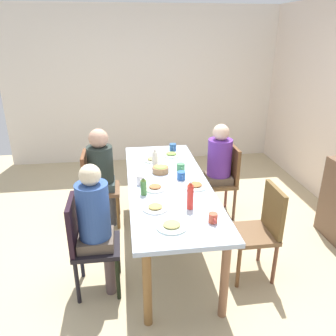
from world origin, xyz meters
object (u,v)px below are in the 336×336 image
(person_1, at_px, (218,163))
(person_3, at_px, (102,168))
(plate_4, at_px, (195,185))
(plate_5, at_px, (171,154))
(person_2, at_px, (96,220))
(plate_3, at_px, (153,160))
(bottle_1, at_px, (155,158))
(cup_3, at_px, (213,218))
(cup_2, at_px, (173,148))
(chair_0, at_px, (261,227))
(bowl_0, at_px, (160,169))
(bottle_2, at_px, (144,186))
(chair_3, at_px, (95,184))
(plate_0, at_px, (155,208))
(plate_2, at_px, (172,226))
(cup_0, at_px, (141,180))
(dining_table, at_px, (168,189))
(chair_1, at_px, (225,177))
(cup_1, at_px, (181,176))
(chair_2, at_px, (87,240))
(cup_4, at_px, (181,167))
(plate_1, at_px, (155,188))

(person_1, distance_m, person_3, 1.39)
(plate_4, bearing_deg, plate_5, -173.78)
(person_2, xyz_separation_m, plate_3, (-1.19, 0.60, 0.06))
(person_2, height_order, bottle_1, person_2)
(person_1, distance_m, cup_3, 1.47)
(plate_5, distance_m, bottle_1, 0.42)
(cup_2, bearing_deg, chair_0, 21.64)
(bowl_0, bearing_deg, plate_3, -172.68)
(cup_3, xyz_separation_m, bottle_2, (-0.57, -0.51, 0.04))
(chair_3, relative_size, plate_0, 4.12)
(chair_0, height_order, plate_2, chair_0)
(cup_0, bearing_deg, bowl_0, 139.58)
(dining_table, distance_m, plate_3, 0.63)
(plate_5, bearing_deg, chair_1, 73.22)
(person_3, xyz_separation_m, cup_1, (0.53, 0.84, 0.08))
(chair_2, height_order, cup_4, chair_2)
(chair_3, relative_size, cup_0, 8.29)
(dining_table, bearing_deg, person_2, -50.41)
(chair_2, bearing_deg, cup_2, 146.91)
(person_3, xyz_separation_m, bottle_1, (0.14, 0.60, 0.14))
(chair_1, bearing_deg, cup_1, -50.23)
(plate_3, bearing_deg, cup_1, 22.43)
(plate_4, height_order, bowl_0, bowl_0)
(person_2, bearing_deg, plate_0, 92.78)
(dining_table, xyz_separation_m, person_3, (-0.57, -0.69, 0.04))
(chair_3, bearing_deg, plate_0, 28.11)
(chair_0, bearing_deg, chair_3, -126.12)
(chair_3, height_order, plate_2, chair_3)
(dining_table, height_order, cup_4, cup_4)
(plate_0, xyz_separation_m, cup_1, (-0.59, 0.33, 0.03))
(cup_0, xyz_separation_m, bottle_2, (0.23, 0.02, 0.04))
(chair_3, height_order, cup_4, chair_3)
(plate_4, bearing_deg, chair_0, 52.30)
(bottle_1, bearing_deg, plate_2, 0.01)
(plate_3, xyz_separation_m, cup_3, (1.45, 0.34, 0.03))
(chair_0, relative_size, person_2, 0.75)
(plate_5, bearing_deg, cup_1, -0.30)
(dining_table, xyz_separation_m, person_2, (0.57, -0.69, 0.03))
(chair_3, xyz_separation_m, cup_3, (1.40, 1.03, 0.29))
(cup_4, relative_size, bottle_2, 0.68)
(chair_2, xyz_separation_m, bottle_1, (-1.00, 0.70, 0.34))
(plate_1, height_order, cup_3, cup_3)
(person_2, xyz_separation_m, plate_1, (-0.42, 0.54, 0.06))
(bottle_1, bearing_deg, chair_1, 99.29)
(chair_2, distance_m, person_2, 0.22)
(cup_1, bearing_deg, cup_4, 171.43)
(cup_0, distance_m, cup_2, 1.06)
(bowl_0, height_order, cup_3, bowl_0)
(plate_3, bearing_deg, plate_2, 0.30)
(person_1, bearing_deg, cup_1, -45.85)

